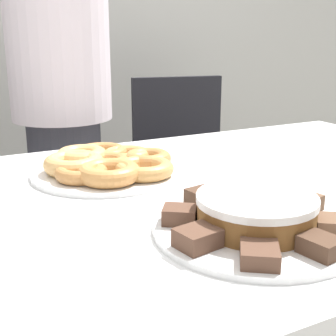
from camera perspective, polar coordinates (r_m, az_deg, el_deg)
table at (r=0.95m, az=0.23°, el=-8.17°), size 1.67×0.90×0.77m
person_standing at (r=1.56m, az=-12.85°, el=8.58°), size 0.32×0.32×1.65m
office_chair_right at (r=1.99m, az=2.24°, el=-2.83°), size 0.52×0.52×0.89m
plate_cake at (r=0.76m, az=10.57°, el=-7.38°), size 0.32×0.32×0.01m
plate_donuts at (r=1.05m, az=-7.53°, el=-0.47°), size 0.33×0.33×0.01m
frosted_cake at (r=0.74m, az=10.69°, el=-5.17°), size 0.19×0.19×0.05m
lamington_0 at (r=0.67m, az=3.63°, el=-8.51°), size 0.07×0.06×0.03m
lamington_1 at (r=0.64m, az=11.10°, el=-10.29°), size 0.08×0.08×0.02m
lamington_2 at (r=0.68m, az=18.16°, el=-9.01°), size 0.05×0.06×0.03m
lamington_3 at (r=0.77m, az=19.67°, el=-6.47°), size 0.08×0.08×0.02m
lamington_4 at (r=0.84m, az=16.21°, el=-4.05°), size 0.06×0.06×0.03m
lamington_5 at (r=0.86m, az=10.29°, el=-3.22°), size 0.07×0.07×0.02m
lamington_6 at (r=0.83m, az=4.51°, el=-3.63°), size 0.06×0.07×0.03m
lamington_7 at (r=0.75m, az=1.43°, el=-5.73°), size 0.07×0.07×0.03m
donut_0 at (r=1.04m, az=-7.57°, el=0.62°), size 0.11×0.11×0.03m
donut_1 at (r=1.03m, az=-11.38°, el=0.51°), size 0.13×0.13×0.04m
donut_2 at (r=0.98m, az=-10.52°, el=-0.57°), size 0.11×0.11×0.03m
donut_3 at (r=0.96m, az=-7.21°, el=-0.57°), size 0.13×0.13×0.04m
donut_4 at (r=0.99m, az=-2.91°, el=-0.07°), size 0.13×0.13×0.03m
donut_5 at (r=1.07m, az=-2.50°, el=1.16°), size 0.11×0.11×0.03m
donut_6 at (r=1.10m, az=-5.23°, el=1.53°), size 0.11×0.11×0.03m
donut_7 at (r=1.13m, az=-8.14°, el=1.83°), size 0.13×0.13×0.03m
donut_8 at (r=1.09m, az=-10.47°, el=1.41°), size 0.12×0.12×0.04m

